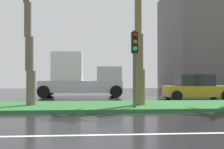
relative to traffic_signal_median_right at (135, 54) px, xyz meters
The scene contains 6 objects.
ground_plane 4.44m from the traffic_signal_median_right, 138.98° to the left, with size 90.00×42.00×0.10m, color black.
near_lane_divider_stripe 5.97m from the traffic_signal_median_right, 120.01° to the right, with size 81.00×0.14×0.01m, color white.
median_strip 3.92m from the traffic_signal_median_right, 153.52° to the left, with size 85.50×4.00×0.15m, color #2D6B33.
traffic_signal_median_right is the anchor object (origin of this frame).
box_truck_lead 9.12m from the traffic_signal_median_right, 109.15° to the left, with size 6.40×2.64×3.46m.
car_in_traffic_second 7.42m from the traffic_signal_median_right, 45.68° to the left, with size 4.30×2.02×1.72m.
Camera 1 is at (0.84, -4.61, 1.54)m, focal length 39.78 mm.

